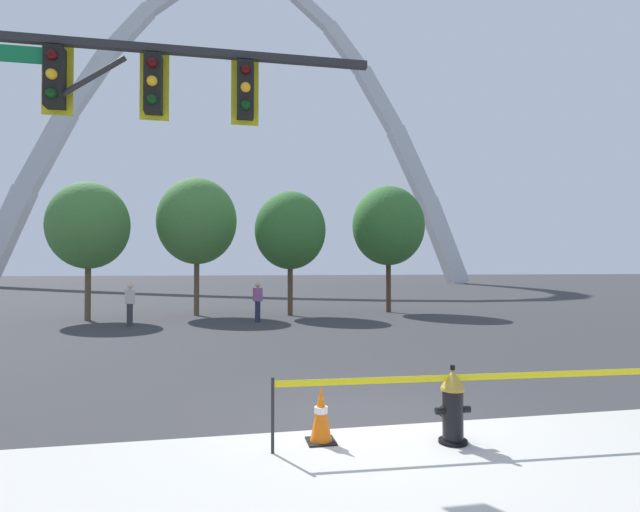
% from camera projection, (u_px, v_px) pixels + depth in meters
% --- Properties ---
extents(ground_plane, '(240.00, 240.00, 0.00)m').
position_uv_depth(ground_plane, '(370.00, 423.00, 7.10)').
color(ground_plane, '#333335').
extents(fire_hydrant, '(0.46, 0.48, 0.99)m').
position_uv_depth(fire_hydrant, '(452.00, 406.00, 6.29)').
color(fire_hydrant, black).
rests_on(fire_hydrant, ground).
extents(caution_tape_barrier, '(5.66, 0.28, 0.91)m').
position_uv_depth(caution_tape_barrier, '(492.00, 392.00, 6.35)').
color(caution_tape_barrier, '#232326').
rests_on(caution_tape_barrier, ground).
extents(traffic_cone_by_hydrant, '(0.36, 0.36, 0.73)m').
position_uv_depth(traffic_cone_by_hydrant, '(321.00, 414.00, 6.31)').
color(traffic_cone_by_hydrant, black).
rests_on(traffic_cone_by_hydrant, ground).
extents(traffic_signal_gantry, '(6.42, 0.44, 6.00)m').
position_uv_depth(traffic_signal_gantry, '(79.00, 131.00, 7.40)').
color(traffic_signal_gantry, '#232326').
rests_on(traffic_signal_gantry, ground).
extents(monument_arch, '(59.02, 2.14, 39.20)m').
position_uv_depth(monument_arch, '(242.00, 141.00, 60.61)').
color(monument_arch, silver).
rests_on(monument_arch, ground).
extents(tree_far_left, '(3.30, 3.30, 5.78)m').
position_uv_depth(tree_far_left, '(88.00, 226.00, 20.70)').
color(tree_far_left, brown).
rests_on(tree_far_left, ground).
extents(tree_left_mid, '(3.61, 3.61, 6.32)m').
position_uv_depth(tree_left_mid, '(197.00, 221.00, 22.76)').
color(tree_left_mid, brown).
rests_on(tree_left_mid, ground).
extents(tree_center_left, '(3.26, 3.26, 5.70)m').
position_uv_depth(tree_center_left, '(290.00, 230.00, 22.74)').
color(tree_center_left, brown).
rests_on(tree_center_left, ground).
extents(tree_center_right, '(3.55, 3.55, 6.20)m').
position_uv_depth(tree_center_right, '(388.00, 226.00, 24.39)').
color(tree_center_right, '#473323').
rests_on(tree_center_right, ground).
extents(pedestrian_walking_left, '(0.38, 0.29, 1.59)m').
position_uv_depth(pedestrian_walking_left, '(130.00, 304.00, 18.63)').
color(pedestrian_walking_left, '#38383D').
rests_on(pedestrian_walking_left, ground).
extents(pedestrian_standing_center, '(0.39, 0.33, 1.59)m').
position_uv_depth(pedestrian_standing_center, '(258.00, 302.00, 20.02)').
color(pedestrian_standing_center, '#232847').
rests_on(pedestrian_standing_center, ground).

